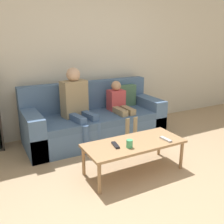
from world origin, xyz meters
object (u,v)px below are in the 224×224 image
object	(u,v)px
couch	(95,121)
tv_remote_1	(115,145)
coffee_table	(134,145)
cup_near	(129,144)
person_adult	(77,102)
person_child	(120,106)
tv_remote_0	(166,139)

from	to	relation	value
couch	tv_remote_1	world-z (taller)	couch
coffee_table	tv_remote_1	size ratio (longest dim) A/B	6.80
coffee_table	cup_near	xyz separation A→B (m)	(-0.12, -0.10, 0.08)
coffee_table	person_adult	size ratio (longest dim) A/B	1.04
person_child	tv_remote_0	xyz separation A→B (m)	(-0.04, -1.17, -0.12)
tv_remote_0	couch	bearing A→B (deg)	101.61
cup_near	couch	bearing A→B (deg)	83.30
person_adult	coffee_table	bearing A→B (deg)	-85.01
coffee_table	tv_remote_0	xyz separation A→B (m)	(0.37, -0.13, 0.05)
person_adult	person_child	xyz separation A→B (m)	(0.70, -0.05, -0.15)
couch	tv_remote_0	size ratio (longest dim) A/B	12.53
person_adult	person_child	world-z (taller)	person_adult
tv_remote_1	coffee_table	bearing A→B (deg)	7.49
tv_remote_0	coffee_table	bearing A→B (deg)	157.73
person_adult	tv_remote_0	size ratio (longest dim) A/B	6.69
couch	cup_near	xyz separation A→B (m)	(-0.15, -1.27, 0.14)
couch	person_adult	bearing A→B (deg)	-165.55
coffee_table	tv_remote_0	size ratio (longest dim) A/B	6.94
coffee_table	person_adult	world-z (taller)	person_adult
couch	tv_remote_1	xyz separation A→B (m)	(-0.27, -1.17, 0.10)
couch	coffee_table	bearing A→B (deg)	-91.25
person_adult	tv_remote_1	bearing A→B (deg)	-97.41
couch	person_adult	xyz separation A→B (m)	(-0.32, -0.08, 0.37)
coffee_table	cup_near	distance (m)	0.18
person_child	tv_remote_0	world-z (taller)	person_child
person_adult	cup_near	distance (m)	1.23
tv_remote_0	person_adult	bearing A→B (deg)	115.17
cup_near	tv_remote_1	size ratio (longest dim) A/B	0.51
tv_remote_0	tv_remote_1	xyz separation A→B (m)	(-0.61, 0.14, 0.00)
couch	tv_remote_1	distance (m)	1.20
cup_near	tv_remote_0	xyz separation A→B (m)	(0.49, -0.03, -0.03)
cup_near	person_child	bearing A→B (deg)	64.82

